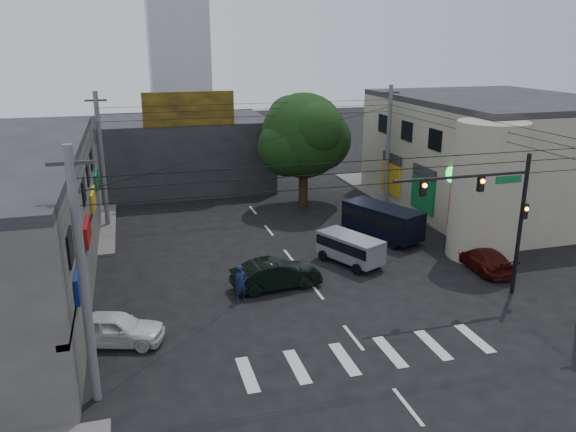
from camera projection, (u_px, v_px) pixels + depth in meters
name	position (u px, v px, depth m)	size (l,w,h in m)	color
ground	(330.00, 307.00, 27.01)	(160.00, 160.00, 0.00)	black
sidewalk_far_right	(455.00, 190.00, 48.24)	(16.00, 16.00, 0.15)	#514F4C
building_right	(495.00, 155.00, 42.48)	(14.00, 18.00, 8.00)	gray
corner_column	(487.00, 191.00, 32.38)	(4.00, 4.00, 8.00)	gray
building_far	(185.00, 152.00, 48.93)	(14.00, 10.00, 6.00)	#232326
billboard	(189.00, 109.00, 43.16)	(7.00, 0.30, 2.60)	olive
street_tree	(304.00, 136.00, 42.04)	(6.40, 6.40, 8.70)	black
traffic_gantry	(494.00, 204.00, 26.71)	(7.10, 0.35, 7.20)	black
utility_pole_near_left	(83.00, 281.00, 18.75)	(0.32, 0.32, 9.20)	#59595B
utility_pole_far_left	(102.00, 161.00, 37.57)	(0.32, 0.32, 9.20)	#59595B
utility_pole_far_right	(388.00, 146.00, 43.09)	(0.32, 0.32, 9.20)	#59595B
dark_sedan	(276.00, 274.00, 28.96)	(4.74, 2.02, 1.52)	black
white_compact	(115.00, 328.00, 23.61)	(4.40, 2.82, 1.39)	silver
maroon_sedan	(484.00, 259.00, 31.36)	(1.96, 4.42, 1.26)	#3D0D08
silver_minivan	(350.00, 250.00, 32.05)	(3.15, 4.29, 1.70)	gray
navy_van	(382.00, 222.00, 36.21)	(4.02, 5.75, 2.15)	black
traffic_officer	(241.00, 283.00, 27.50)	(0.77, 0.62, 1.84)	#132044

